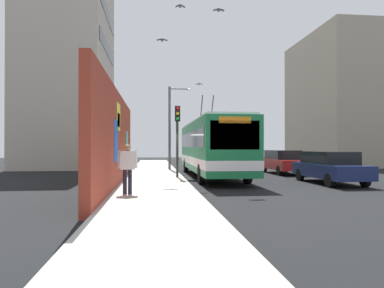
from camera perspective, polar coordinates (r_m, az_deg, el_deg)
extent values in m
plane|color=black|center=(20.06, -1.52, -5.64)|extent=(80.00, 80.00, 0.00)
cube|color=#ADA8A0|center=(19.99, -6.11, -5.45)|extent=(48.00, 3.20, 0.15)
cube|color=maroon|center=(16.62, -12.11, 0.64)|extent=(15.24, 0.30, 4.26)
cube|color=#33D8E5|center=(21.06, -10.45, 0.30)|extent=(0.90, 0.02, 1.24)
cube|color=yellow|center=(15.99, -11.77, 4.30)|extent=(1.39, 0.02, 1.19)
cube|color=blue|center=(14.84, -12.18, 0.53)|extent=(1.20, 0.02, 1.74)
cube|color=#8C19D8|center=(15.97, -11.78, 3.82)|extent=(0.98, 0.02, 0.61)
cube|color=#B2A899|center=(34.65, -19.16, 12.42)|extent=(11.38, 6.68, 19.03)
cube|color=black|center=(33.30, -13.52, 4.02)|extent=(9.67, 0.04, 1.10)
cube|color=black|center=(33.70, -13.51, 9.45)|extent=(9.67, 0.04, 1.10)
cube|color=black|center=(34.39, -13.50, 14.71)|extent=(9.67, 0.04, 1.10)
cube|color=black|center=(35.36, -13.49, 19.73)|extent=(9.67, 0.04, 1.10)
cube|color=#9E937F|center=(38.27, 23.09, 6.41)|extent=(11.57, 7.37, 12.72)
cube|color=black|center=(40.04, 27.73, 3.31)|extent=(9.83, 0.04, 1.10)
cube|color=black|center=(40.37, 27.71, 7.85)|extent=(9.83, 0.04, 1.10)
cube|color=#19723F|center=(21.18, 3.12, -0.40)|extent=(12.38, 2.53, 2.77)
cube|color=silver|center=(21.23, 3.12, 3.50)|extent=(11.88, 2.32, 0.12)
cube|color=white|center=(21.20, 3.12, -2.66)|extent=(12.40, 2.55, 0.44)
cube|color=black|center=(15.14, 6.95, 1.45)|extent=(0.04, 2.15, 1.25)
cube|color=black|center=(21.19, 3.12, 0.72)|extent=(11.39, 2.56, 0.89)
cube|color=orange|center=(15.18, 6.94, 3.90)|extent=(0.06, 1.39, 0.28)
cylinder|color=black|center=(23.18, 3.22, 5.25)|extent=(1.43, 0.06, 2.00)
cylinder|color=black|center=(23.08, 1.49, 5.28)|extent=(1.43, 0.06, 2.00)
cylinder|color=black|center=(17.60, 8.93, -4.74)|extent=(1.00, 0.28, 1.00)
cylinder|color=black|center=(17.14, 1.52, -4.86)|extent=(1.00, 0.28, 1.00)
cylinder|color=black|center=(25.32, 4.20, -3.42)|extent=(1.00, 0.28, 1.00)
cylinder|color=black|center=(25.00, -0.97, -3.46)|extent=(1.00, 0.28, 1.00)
cube|color=navy|center=(18.71, 21.37, -4.00)|extent=(4.81, 1.89, 0.66)
cube|color=black|center=(18.77, 21.22, -2.06)|extent=(2.89, 1.70, 0.60)
cylinder|color=black|center=(17.79, 26.18, -5.24)|extent=(0.64, 0.22, 0.64)
cylinder|color=black|center=(16.94, 21.34, -5.49)|extent=(0.64, 0.22, 0.64)
cylinder|color=black|center=(20.53, 21.39, -4.60)|extent=(0.64, 0.22, 0.64)
cylinder|color=black|center=(19.80, 17.05, -4.77)|extent=(0.64, 0.22, 0.64)
cube|color=#B21E19|center=(24.48, 14.46, -3.16)|extent=(4.62, 1.79, 0.66)
cube|color=black|center=(24.54, 14.38, -1.68)|extent=(2.77, 1.61, 0.60)
cylinder|color=black|center=(23.39, 17.62, -4.09)|extent=(0.64, 0.22, 0.64)
cylinder|color=black|center=(22.80, 13.95, -4.20)|extent=(0.64, 0.22, 0.64)
cylinder|color=black|center=(26.20, 14.90, -3.70)|extent=(0.64, 0.22, 0.64)
cylinder|color=black|center=(25.67, 11.59, -3.78)|extent=(0.64, 0.22, 0.64)
cylinder|color=#1E1E2D|center=(12.70, -9.99, -6.03)|extent=(0.14, 0.14, 0.87)
cylinder|color=#1E1E2D|center=(12.71, -10.79, -6.03)|extent=(0.14, 0.14, 0.87)
cube|color=silver|center=(12.65, -10.39, -2.61)|extent=(0.22, 0.51, 0.65)
cylinder|color=silver|center=(12.63, -9.02, -2.47)|extent=(0.09, 0.09, 0.62)
cylinder|color=silver|center=(12.67, -11.76, -2.46)|extent=(0.09, 0.09, 0.62)
sphere|color=#936B4C|center=(12.64, -10.39, -0.61)|extent=(0.23, 0.23, 0.23)
cylinder|color=#2D382D|center=(19.36, -2.40, 0.42)|extent=(0.14, 0.14, 3.92)
cube|color=black|center=(19.23, -2.35, 4.93)|extent=(0.20, 0.28, 0.84)
sphere|color=red|center=(19.15, -2.33, 5.79)|extent=(0.18, 0.18, 0.18)
sphere|color=yellow|center=(19.12, -2.33, 4.96)|extent=(0.18, 0.18, 0.18)
sphere|color=green|center=(19.09, -2.33, 4.12)|extent=(0.18, 0.18, 0.18)
cylinder|color=#4C4C51|center=(26.29, -3.65, 2.62)|extent=(0.18, 0.18, 6.14)
cylinder|color=#4C4C51|center=(26.65, -2.06, 8.90)|extent=(0.10, 1.46, 0.10)
ellipsoid|color=silver|center=(26.71, -0.49, 8.77)|extent=(0.44, 0.28, 0.20)
ellipsoid|color=#47474C|center=(19.28, -4.86, 16.36)|extent=(0.32, 0.14, 0.12)
cube|color=#47474C|center=(19.30, -4.43, 16.44)|extent=(0.20, 0.28, 0.08)
cube|color=#47474C|center=(19.29, -5.29, 16.45)|extent=(0.20, 0.28, 0.08)
ellipsoid|color=#47474C|center=(18.74, 4.34, 20.73)|extent=(0.32, 0.14, 0.12)
cube|color=#47474C|center=(18.77, 4.79, 20.78)|extent=(0.20, 0.27, 0.10)
cube|color=#47474C|center=(18.73, 3.89, 20.84)|extent=(0.20, 0.27, 0.10)
ellipsoid|color=#47474C|center=(21.43, -1.91, 21.33)|extent=(0.32, 0.14, 0.12)
cube|color=#47474C|center=(21.45, -1.51, 21.39)|extent=(0.20, 0.26, 0.15)
cube|color=#47474C|center=(21.43, -2.31, 21.42)|extent=(0.20, 0.26, 0.15)
ellipsoid|color=slate|center=(24.67, 1.13, 9.61)|extent=(0.32, 0.14, 0.12)
cube|color=slate|center=(24.69, 1.46, 9.67)|extent=(0.20, 0.27, 0.13)
cube|color=slate|center=(24.66, 0.80, 9.69)|extent=(0.20, 0.27, 0.13)
cylinder|color=black|center=(18.84, 0.64, -5.98)|extent=(1.12, 1.12, 0.00)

